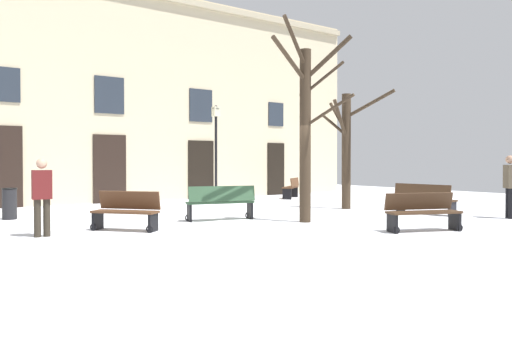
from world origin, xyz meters
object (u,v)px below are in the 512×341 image
object	(u,v)px
bench_back_to_back_left	(126,211)
bench_back_to_back_right	(423,212)
litter_bin	(9,203)
tree_near_facade	(306,124)
bench_facing_shops	(221,202)
person_by_shop_door	(510,183)
tree_left_of_center	(347,145)
streetlamp	(216,143)
bench_far_corner	(292,188)
person_near_bench	(42,194)
bench_near_lamp	(424,198)

from	to	relation	value
bench_back_to_back_left	bench_back_to_back_right	distance (m)	6.72
litter_bin	tree_near_facade	bearing A→B (deg)	-39.60
bench_facing_shops	person_by_shop_door	xyz separation A→B (m)	(6.73, -4.21, 0.48)
person_by_shop_door	tree_left_of_center	bearing A→B (deg)	59.55
tree_near_facade	streetlamp	bearing A→B (deg)	81.64
bench_facing_shops	bench_back_to_back_right	bearing A→B (deg)	136.40
bench_back_to_back_left	person_by_shop_door	bearing A→B (deg)	27.32
bench_back_to_back_left	tree_left_of_center	bearing A→B (deg)	54.69
bench_far_corner	bench_back_to_back_right	size ratio (longest dim) A/B	0.82
tree_near_facade	person_by_shop_door	distance (m)	5.97
bench_facing_shops	person_near_bench	world-z (taller)	person_near_bench
tree_left_of_center	bench_near_lamp	xyz separation A→B (m)	(0.79, -2.44, -1.64)
tree_left_of_center	person_by_shop_door	world-z (taller)	tree_left_of_center
bench_near_lamp	person_near_bench	distance (m)	10.53
tree_left_of_center	person_near_bench	bearing A→B (deg)	-176.01
tree_left_of_center	person_by_shop_door	bearing A→B (deg)	-69.85
tree_near_facade	person_by_shop_door	world-z (taller)	tree_near_facade
tree_left_of_center	bench_back_to_back_left	size ratio (longest dim) A/B	2.63
bench_far_corner	bench_near_lamp	world-z (taller)	bench_near_lamp
bench_facing_shops	bench_far_corner	xyz separation A→B (m)	(6.50, 5.00, -0.03)
bench_back_to_back_left	streetlamp	bearing A→B (deg)	92.35
bench_back_to_back_left	person_near_bench	xyz separation A→B (m)	(-1.78, 0.08, 0.46)
bench_facing_shops	person_near_bench	xyz separation A→B (m)	(-4.53, -0.32, 0.41)
streetlamp	bench_back_to_back_right	bearing A→B (deg)	-88.69
bench_near_lamp	person_near_bench	bearing A→B (deg)	76.93
tree_near_facade	person_by_shop_door	size ratio (longest dim) A/B	2.91
tree_near_facade	person_near_bench	size ratio (longest dim) A/B	3.09
person_near_bench	litter_bin	bearing A→B (deg)	-84.67
streetlamp	person_near_bench	world-z (taller)	streetlamp
bench_back_to_back_left	bench_near_lamp	distance (m)	8.76
bench_near_lamp	person_near_bench	xyz separation A→B (m)	(-10.37, 1.77, 0.44)
bench_facing_shops	person_near_bench	distance (m)	4.56
tree_near_facade	bench_near_lamp	world-z (taller)	tree_near_facade
bench_far_corner	person_near_bench	xyz separation A→B (m)	(-11.03, -5.32, 0.44)
bench_near_lamp	tree_near_facade	bearing A→B (deg)	80.27
bench_back_to_back_right	tree_near_facade	bearing A→B (deg)	133.03
person_near_bench	tree_near_facade	bearing A→B (deg)	172.34
bench_back_to_back_right	bench_back_to_back_left	bearing A→B (deg)	165.07
bench_far_corner	bench_near_lamp	distance (m)	7.13
streetlamp	bench_far_corner	world-z (taller)	streetlamp
streetlamp	bench_back_to_back_right	world-z (taller)	streetlamp
tree_near_facade	bench_far_corner	bearing A→B (deg)	53.36
bench_far_corner	tree_left_of_center	bearing A→B (deg)	33.70
bench_near_lamp	bench_far_corner	bearing A→B (deg)	-8.67
bench_facing_shops	bench_back_to_back_left	xyz separation A→B (m)	(-2.75, -0.40, -0.05)
person_near_bench	tree_left_of_center	bearing A→B (deg)	-171.68
streetlamp	bench_far_corner	distance (m)	4.43
person_near_bench	bench_back_to_back_left	bearing A→B (deg)	-178.24
bench_back_to_back_left	tree_near_facade	bearing A→B (deg)	33.51
tree_near_facade	person_near_bench	distance (m)	6.45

